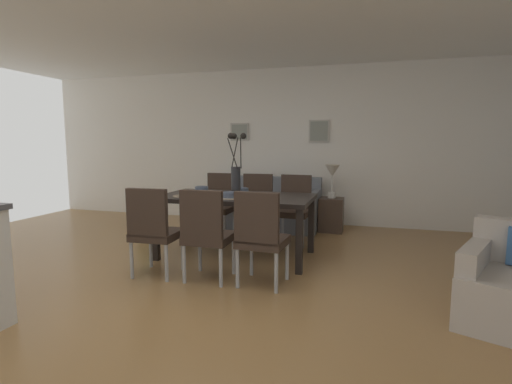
{
  "coord_description": "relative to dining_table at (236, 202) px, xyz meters",
  "views": [
    {
      "loc": [
        1.44,
        -3.28,
        1.36
      ],
      "look_at": [
        0.17,
        1.01,
        0.79
      ],
      "focal_mm": 27.14,
      "sensor_mm": 36.0,
      "label": 1
    }
  ],
  "objects": [
    {
      "name": "dining_chair_near_right",
      "position": [
        -0.57,
        0.86,
        -0.15
      ],
      "size": [
        0.44,
        0.44,
        0.92
      ],
      "color": "#33261E",
      "rests_on": "ground"
    },
    {
      "name": "dining_chair_mid_left",
      "position": [
        0.55,
        -0.87,
        -0.15
      ],
      "size": [
        0.46,
        0.46,
        0.92
      ],
      "color": "#33261E",
      "rests_on": "ground"
    },
    {
      "name": "dining_chair_far_left",
      "position": [
        0.0,
        -0.88,
        -0.15
      ],
      "size": [
        0.45,
        0.45,
        0.92
      ],
      "color": "#33261E",
      "rests_on": "ground"
    },
    {
      "name": "placemat_near_right",
      "position": [
        -0.54,
        0.21,
        0.08
      ],
      "size": [
        0.32,
        0.32,
        0.01
      ],
      "primitive_type": "cylinder",
      "color": "#7F705B",
      "rests_on": "dining_table"
    },
    {
      "name": "table_lamp",
      "position": [
        0.97,
        1.67,
        0.23
      ],
      "size": [
        0.22,
        0.22,
        0.51
      ],
      "color": "beige",
      "rests_on": "side_table"
    },
    {
      "name": "framed_picture_left",
      "position": [
        -0.69,
        2.17,
        0.89
      ],
      "size": [
        0.33,
        0.03,
        0.3
      ],
      "color": "#B2ADA3"
    },
    {
      "name": "centerpiece_vase",
      "position": [
        0.0,
        0.0,
        0.36
      ],
      "size": [
        0.21,
        0.23,
        0.73
      ],
      "color": "#232326",
      "rests_on": "dining_table"
    },
    {
      "name": "placemat_far_left",
      "position": [
        0.0,
        -0.21,
        0.08
      ],
      "size": [
        0.32,
        0.32,
        0.01
      ],
      "primitive_type": "cylinder",
      "color": "#7F705B",
      "rests_on": "dining_table"
    },
    {
      "name": "side_table",
      "position": [
        0.97,
        1.67,
        -0.4
      ],
      "size": [
        0.36,
        0.36,
        0.52
      ],
      "primitive_type": "cube",
      "color": "#3D2D23",
      "rests_on": "ground"
    },
    {
      "name": "bowl_near_left",
      "position": [
        -0.54,
        -0.21,
        0.12
      ],
      "size": [
        0.17,
        0.17,
        0.07
      ],
      "color": "#475166",
      "rests_on": "dining_table"
    },
    {
      "name": "dining_chair_near_left",
      "position": [
        -0.56,
        -0.91,
        -0.15
      ],
      "size": [
        0.46,
        0.46,
        0.92
      ],
      "color": "#33261E",
      "rests_on": "ground"
    },
    {
      "name": "bowl_far_right",
      "position": [
        0.0,
        0.21,
        0.12
      ],
      "size": [
        0.17,
        0.17,
        0.07
      ],
      "color": "#475166",
      "rests_on": "dining_table"
    },
    {
      "name": "framed_picture_center",
      "position": [
        0.69,
        2.17,
        0.89
      ],
      "size": [
        0.34,
        0.03,
        0.37
      ],
      "color": "#B2ADA3"
    },
    {
      "name": "bowl_far_left",
      "position": [
        0.0,
        -0.21,
        0.12
      ],
      "size": [
        0.17,
        0.17,
        0.07
      ],
      "color": "#475166",
      "rests_on": "dining_table"
    },
    {
      "name": "bowl_near_right",
      "position": [
        -0.54,
        0.21,
        0.12
      ],
      "size": [
        0.17,
        0.17,
        0.07
      ],
      "color": "#475166",
      "rests_on": "dining_table"
    },
    {
      "name": "ceiling_panel",
      "position": [
        0.08,
        -0.61,
        1.98
      ],
      "size": [
        9.0,
        7.2,
        0.08
      ],
      "primitive_type": "cube",
      "color": "white"
    },
    {
      "name": "back_wall_panel",
      "position": [
        0.08,
        2.24,
        0.64
      ],
      "size": [
        9.0,
        0.1,
        2.6
      ],
      "primitive_type": "cube",
      "color": "white",
      "rests_on": "ground"
    },
    {
      "name": "placemat_far_right",
      "position": [
        0.0,
        0.21,
        0.08
      ],
      "size": [
        0.32,
        0.32,
        0.01
      ],
      "primitive_type": "cylinder",
      "color": "#7F705B",
      "rests_on": "dining_table"
    },
    {
      "name": "placemat_near_left",
      "position": [
        -0.54,
        -0.21,
        0.08
      ],
      "size": [
        0.32,
        0.32,
        0.01
      ],
      "primitive_type": "cylinder",
      "color": "#7F705B",
      "rests_on": "dining_table"
    },
    {
      "name": "potted_plant",
      "position": [
        -1.79,
        0.84,
        -0.29
      ],
      "size": [
        0.36,
        0.36,
        0.67
      ],
      "color": "brown",
      "rests_on": "ground"
    },
    {
      "name": "sofa",
      "position": [
        -0.2,
        1.69,
        -0.39
      ],
      "size": [
        1.95,
        0.84,
        0.8
      ],
      "color": "slate",
      "rests_on": "ground"
    },
    {
      "name": "dining_chair_far_right",
      "position": [
        -0.01,
        0.88,
        -0.15
      ],
      "size": [
        0.47,
        0.47,
        0.92
      ],
      "color": "#33261E",
      "rests_on": "ground"
    },
    {
      "name": "dining_table",
      "position": [
        0.0,
        0.0,
        0.0
      ],
      "size": [
        1.8,
        0.95,
        0.74
      ],
      "color": "black",
      "rests_on": "ground"
    },
    {
      "name": "ground_plane",
      "position": [
        0.08,
        -1.01,
        -0.66
      ],
      "size": [
        9.0,
        9.0,
        0.0
      ],
      "primitive_type": "plane",
      "color": "olive"
    },
    {
      "name": "dining_chair_mid_right",
      "position": [
        0.53,
        0.87,
        -0.15
      ],
      "size": [
        0.46,
        0.46,
        0.92
      ],
      "color": "#33261E",
      "rests_on": "ground"
    }
  ]
}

